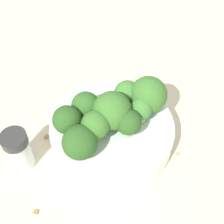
{
  "coord_description": "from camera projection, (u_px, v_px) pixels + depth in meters",
  "views": [
    {
      "loc": [
        -0.15,
        -0.25,
        0.43
      ],
      "look_at": [
        0.0,
        0.0,
        0.08
      ],
      "focal_mm": 50.0,
      "sensor_mm": 36.0,
      "label": 1
    }
  ],
  "objects": [
    {
      "name": "almond_crumb_4",
      "position": [
        178.0,
        153.0,
        0.5
      ],
      "size": [
        0.01,
        0.01,
        0.01
      ],
      "primitive_type": "cube",
      "rotation": [
        0.0,
        0.0,
        6.05
      ],
      "color": "tan",
      "rests_on": "ground_plane"
    },
    {
      "name": "broccoli_floret_3",
      "position": [
        109.0,
        110.0,
        0.46
      ],
      "size": [
        0.06,
        0.06,
        0.07
      ],
      "color": "#7A9E5B",
      "rests_on": "bowl"
    },
    {
      "name": "broccoli_floret_2",
      "position": [
        128.0,
        123.0,
        0.45
      ],
      "size": [
        0.04,
        0.04,
        0.05
      ],
      "color": "#8EB770",
      "rests_on": "bowl"
    },
    {
      "name": "broccoli_floret_8",
      "position": [
        141.0,
        110.0,
        0.47
      ],
      "size": [
        0.03,
        0.03,
        0.05
      ],
      "color": "#84AD66",
      "rests_on": "bowl"
    },
    {
      "name": "broccoli_floret_0",
      "position": [
        80.0,
        143.0,
        0.43
      ],
      "size": [
        0.05,
        0.05,
        0.05
      ],
      "color": "#84AD66",
      "rests_on": "bowl"
    },
    {
      "name": "broccoli_floret_4",
      "position": [
        67.0,
        121.0,
        0.45
      ],
      "size": [
        0.04,
        0.04,
        0.06
      ],
      "color": "#8EB770",
      "rests_on": "bowl"
    },
    {
      "name": "bowl",
      "position": [
        112.0,
        133.0,
        0.5
      ],
      "size": [
        0.2,
        0.2,
        0.04
      ],
      "primitive_type": "cylinder",
      "color": "silver",
      "rests_on": "ground_plane"
    },
    {
      "name": "almond_crumb_3",
      "position": [
        46.0,
        136.0,
        0.52
      ],
      "size": [
        0.01,
        0.01,
        0.01
      ],
      "primitive_type": "cube",
      "rotation": [
        0.0,
        0.0,
        3.69
      ],
      "color": "olive",
      "rests_on": "ground_plane"
    },
    {
      "name": "broccoli_floret_1",
      "position": [
        150.0,
        97.0,
        0.48
      ],
      "size": [
        0.06,
        0.06,
        0.06
      ],
      "color": "#7A9E5B",
      "rests_on": "bowl"
    },
    {
      "name": "broccoli_floret_6",
      "position": [
        127.0,
        94.0,
        0.49
      ],
      "size": [
        0.04,
        0.04,
        0.05
      ],
      "color": "#84AD66",
      "rests_on": "bowl"
    },
    {
      "name": "pepper_shaker",
      "position": [
        18.0,
        150.0,
        0.46
      ],
      "size": [
        0.04,
        0.04,
        0.07
      ],
      "color": "silver",
      "rests_on": "ground_plane"
    },
    {
      "name": "ground_plane",
      "position": [
        112.0,
        141.0,
        0.52
      ],
      "size": [
        3.0,
        3.0,
        0.0
      ],
      "primitive_type": "plane",
      "color": "beige"
    },
    {
      "name": "almond_crumb_0",
      "position": [
        35.0,
        212.0,
        0.44
      ],
      "size": [
        0.01,
        0.01,
        0.01
      ],
      "primitive_type": "cube",
      "rotation": [
        0.0,
        0.0,
        2.35
      ],
      "color": "olive",
      "rests_on": "ground_plane"
    },
    {
      "name": "broccoli_floret_5",
      "position": [
        86.0,
        106.0,
        0.47
      ],
      "size": [
        0.04,
        0.04,
        0.05
      ],
      "color": "#8EB770",
      "rests_on": "bowl"
    },
    {
      "name": "broccoli_floret_7",
      "position": [
        95.0,
        126.0,
        0.44
      ],
      "size": [
        0.04,
        0.04,
        0.06
      ],
      "color": "#84AD66",
      "rests_on": "bowl"
    }
  ]
}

